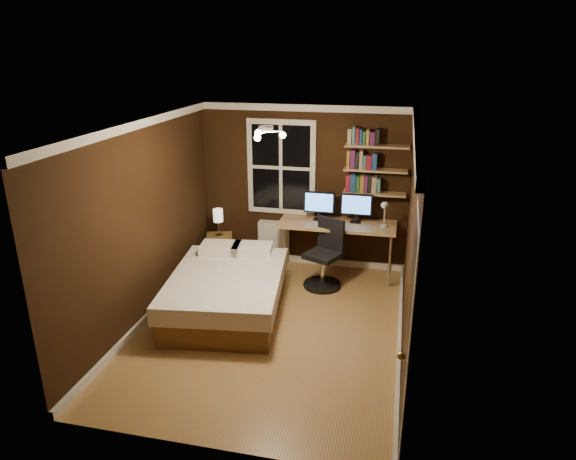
% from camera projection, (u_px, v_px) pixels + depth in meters
% --- Properties ---
extents(floor, '(4.20, 4.20, 0.00)m').
position_uv_depth(floor, '(271.00, 327.00, 6.40)').
color(floor, olive).
rests_on(floor, ground).
extents(wall_back, '(3.20, 0.04, 2.50)m').
position_uv_depth(wall_back, '(304.00, 187.00, 7.90)').
color(wall_back, black).
rests_on(wall_back, ground).
extents(wall_left, '(0.04, 4.20, 2.50)m').
position_uv_depth(wall_left, '(144.00, 223.00, 6.30)').
color(wall_left, black).
rests_on(wall_left, ground).
extents(wall_right, '(0.04, 4.20, 2.50)m').
position_uv_depth(wall_right, '(410.00, 244.00, 5.64)').
color(wall_right, black).
rests_on(wall_right, ground).
extents(ceiling, '(3.20, 4.20, 0.02)m').
position_uv_depth(ceiling, '(268.00, 125.00, 5.55)').
color(ceiling, white).
rests_on(ceiling, wall_back).
extents(window, '(1.06, 0.06, 1.46)m').
position_uv_depth(window, '(281.00, 167.00, 7.84)').
color(window, silver).
rests_on(window, wall_back).
extents(door, '(0.03, 0.82, 2.05)m').
position_uv_depth(door, '(407.00, 334.00, 4.30)').
color(door, black).
rests_on(door, ground).
extents(door_knob, '(0.06, 0.06, 0.06)m').
position_uv_depth(door_knob, '(401.00, 356.00, 4.04)').
color(door_knob, gold).
rests_on(door_knob, door).
extents(ceiling_fixture, '(0.44, 0.44, 0.18)m').
position_uv_depth(ceiling_fixture, '(266.00, 135.00, 5.49)').
color(ceiling_fixture, beige).
rests_on(ceiling_fixture, ceiling).
extents(bookshelf_lower, '(0.92, 0.22, 0.03)m').
position_uv_depth(bookshelf_lower, '(374.00, 193.00, 7.57)').
color(bookshelf_lower, '#9C724C').
rests_on(bookshelf_lower, wall_back).
extents(books_row_lower, '(0.48, 0.16, 0.23)m').
position_uv_depth(books_row_lower, '(375.00, 185.00, 7.52)').
color(books_row_lower, maroon).
rests_on(books_row_lower, bookshelf_lower).
extents(bookshelf_middle, '(0.92, 0.22, 0.03)m').
position_uv_depth(bookshelf_middle, '(376.00, 170.00, 7.45)').
color(bookshelf_middle, '#9C724C').
rests_on(bookshelf_middle, wall_back).
extents(books_row_middle, '(0.42, 0.16, 0.23)m').
position_uv_depth(books_row_middle, '(376.00, 161.00, 7.41)').
color(books_row_middle, navy).
rests_on(books_row_middle, bookshelf_middle).
extents(bookshelf_upper, '(0.92, 0.22, 0.03)m').
position_uv_depth(bookshelf_upper, '(377.00, 146.00, 7.33)').
color(bookshelf_upper, '#9C724C').
rests_on(bookshelf_upper, wall_back).
extents(books_row_upper, '(0.48, 0.16, 0.23)m').
position_uv_depth(books_row_upper, '(378.00, 137.00, 7.29)').
color(books_row_upper, '#225028').
rests_on(books_row_upper, bookshelf_upper).
extents(bed, '(1.65, 2.12, 0.66)m').
position_uv_depth(bed, '(227.00, 291.00, 6.70)').
color(bed, brown).
rests_on(bed, ground).
extents(nightstand, '(0.50, 0.50, 0.49)m').
position_uv_depth(nightstand, '(220.00, 250.00, 8.14)').
color(nightstand, brown).
rests_on(nightstand, ground).
extents(bedside_lamp, '(0.15, 0.15, 0.44)m').
position_uv_depth(bedside_lamp, '(218.00, 222.00, 7.98)').
color(bedside_lamp, beige).
rests_on(bedside_lamp, nightstand).
extents(radiator, '(0.46, 0.16, 0.69)m').
position_uv_depth(radiator, '(273.00, 242.00, 8.20)').
color(radiator, silver).
rests_on(radiator, ground).
extents(desk, '(1.74, 0.65, 0.82)m').
position_uv_depth(desk, '(337.00, 227.00, 7.63)').
color(desk, '#9C724C').
rests_on(desk, ground).
extents(monitor_left, '(0.47, 0.12, 0.44)m').
position_uv_depth(monitor_left, '(319.00, 206.00, 7.68)').
color(monitor_left, black).
rests_on(monitor_left, desk).
extents(monitor_right, '(0.47, 0.12, 0.44)m').
position_uv_depth(monitor_right, '(356.00, 208.00, 7.56)').
color(monitor_right, black).
rests_on(monitor_right, desk).
extents(desk_lamp, '(0.14, 0.32, 0.44)m').
position_uv_depth(desk_lamp, '(384.00, 214.00, 7.31)').
color(desk_lamp, silver).
rests_on(desk_lamp, desk).
extents(office_chair, '(0.59, 0.59, 0.99)m').
position_uv_depth(office_chair, '(325.00, 262.00, 7.38)').
color(office_chair, black).
rests_on(office_chair, ground).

